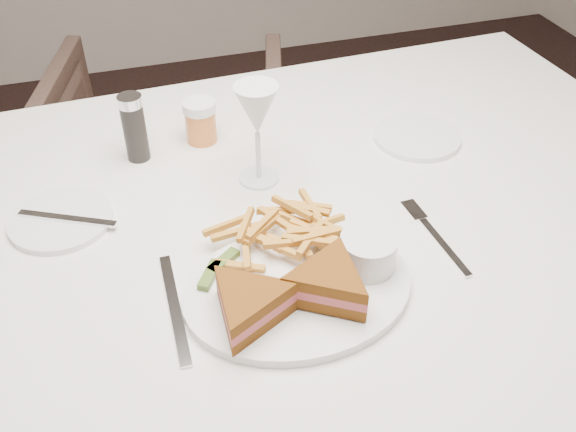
{
  "coord_description": "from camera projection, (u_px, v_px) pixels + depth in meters",
  "views": [
    {
      "loc": [
        0.12,
        -0.42,
        1.39
      ],
      "look_at": [
        0.33,
        0.27,
        0.8
      ],
      "focal_mm": 40.0,
      "sensor_mm": 36.0,
      "label": 1
    }
  ],
  "objects": [
    {
      "name": "table",
      "position": [
        280.0,
        370.0,
        1.24
      ],
      "size": [
        1.55,
        1.07,
        0.75
      ],
      "primitive_type": "cube",
      "rotation": [
        0.0,
        0.0,
        0.04
      ],
      "color": "silver",
      "rests_on": "ground"
    },
    {
      "name": "table_setting",
      "position": [
        274.0,
        227.0,
        0.94
      ],
      "size": [
        0.8,
        0.59,
        0.18
      ],
      "color": "white",
      "rests_on": "table"
    },
    {
      "name": "chair_far",
      "position": [
        171.0,
        161.0,
        1.87
      ],
      "size": [
        0.79,
        0.77,
        0.67
      ],
      "primitive_type": "imported",
      "rotation": [
        0.0,
        0.0,
        2.87
      ],
      "color": "#4C382F",
      "rests_on": "ground"
    }
  ]
}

